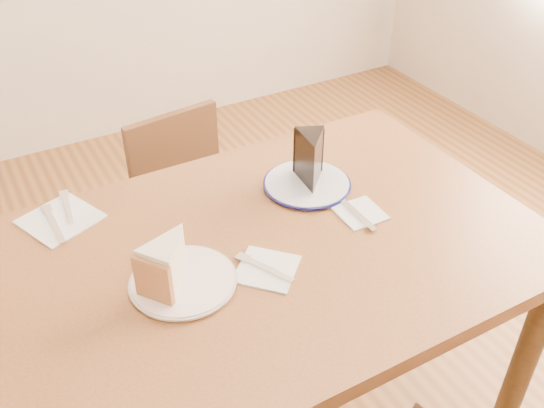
{
  "coord_description": "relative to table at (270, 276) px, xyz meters",
  "views": [
    {
      "loc": [
        -0.5,
        -0.9,
        1.61
      ],
      "look_at": [
        0.04,
        0.07,
        0.8
      ],
      "focal_mm": 40.0,
      "sensor_mm": 36.0,
      "label": 1
    }
  ],
  "objects": [
    {
      "name": "table",
      "position": [
        0.0,
        0.0,
        0.0
      ],
      "size": [
        1.2,
        0.8,
        0.75
      ],
      "color": "#512C16",
      "rests_on": "ground"
    },
    {
      "name": "chair_far",
      "position": [
        0.05,
        0.57,
        -0.24
      ],
      "size": [
        0.41,
        0.41,
        0.75
      ],
      "rotation": [
        0.0,
        0.0,
        3.27
      ],
      "color": "#371E10",
      "rests_on": "ground"
    },
    {
      "name": "knife_spare",
      "position": [
        -0.4,
        0.29,
        0.1
      ],
      "size": [
        0.02,
        0.16,
        0.0
      ],
      "primitive_type": "cube",
      "rotation": [
        0.0,
        0.0,
        0.02
      ],
      "color": "silver",
      "rests_on": "napkin_spare"
    },
    {
      "name": "carrot_cake",
      "position": [
        -0.24,
        -0.02,
        0.16
      ],
      "size": [
        0.14,
        0.13,
        0.09
      ],
      "primitive_type": null,
      "rotation": [
        0.0,
        0.0,
        -0.94
      ],
      "color": "white",
      "rests_on": "plate_cream"
    },
    {
      "name": "knife_navy",
      "position": [
        0.22,
        0.0,
        0.1
      ],
      "size": [
        0.02,
        0.17,
        0.0
      ],
      "primitive_type": "cube",
      "rotation": [
        0.0,
        0.0,
        -0.01
      ],
      "color": "white",
      "rests_on": "napkin_navy"
    },
    {
      "name": "fork_spare",
      "position": [
        -0.36,
        0.35,
        0.1
      ],
      "size": [
        0.03,
        0.14,
        0.0
      ],
      "primitive_type": "cube",
      "rotation": [
        0.0,
        0.0,
        -0.12
      ],
      "color": "silver",
      "rests_on": "napkin_spare"
    },
    {
      "name": "fork_cream",
      "position": [
        -0.05,
        -0.07,
        0.1
      ],
      "size": [
        0.07,
        0.13,
        0.0
      ],
      "primitive_type": "cube",
      "rotation": [
        0.0,
        0.0,
        0.45
      ],
      "color": "silver",
      "rests_on": "napkin_cream"
    },
    {
      "name": "napkin_spare",
      "position": [
        -0.38,
        0.31,
        0.1
      ],
      "size": [
        0.2,
        0.2,
        0.0
      ],
      "primitive_type": "cube",
      "rotation": [
        0.0,
        0.0,
        0.38
      ],
      "color": "white",
      "rests_on": "table"
    },
    {
      "name": "chocolate_cake",
      "position": [
        0.19,
        0.15,
        0.17
      ],
      "size": [
        0.11,
        0.12,
        0.12
      ],
      "primitive_type": null,
      "rotation": [
        0.0,
        0.0,
        2.71
      ],
      "color": "black",
      "rests_on": "plate_navy"
    },
    {
      "name": "plate_cream",
      "position": [
        -0.22,
        -0.02,
        0.1
      ],
      "size": [
        0.21,
        0.21,
        0.01
      ],
      "primitive_type": "cylinder",
      "color": "white",
      "rests_on": "table"
    },
    {
      "name": "napkin_cream",
      "position": [
        -0.05,
        -0.07,
        0.1
      ],
      "size": [
        0.17,
        0.17,
        0.0
      ],
      "primitive_type": "cube",
      "rotation": [
        0.0,
        0.0,
        0.76
      ],
      "color": "white",
      "rests_on": "table"
    },
    {
      "name": "napkin_navy",
      "position": [
        0.24,
        -0.01,
        0.1
      ],
      "size": [
        0.11,
        0.11,
        0.0
      ],
      "primitive_type": "cube",
      "rotation": [
        0.0,
        0.0,
        -0.03
      ],
      "color": "white",
      "rests_on": "table"
    },
    {
      "name": "plate_navy",
      "position": [
        0.19,
        0.15,
        0.1
      ],
      "size": [
        0.21,
        0.21,
        0.01
      ],
      "primitive_type": "cylinder",
      "color": "white",
      "rests_on": "table"
    }
  ]
}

